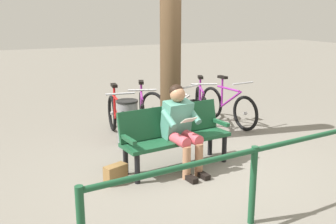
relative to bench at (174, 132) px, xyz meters
The scene contains 12 objects.
ground_plane 0.64m from the bench, 143.22° to the left, with size 40.00×40.00×0.00m, color slate.
bench is the anchor object (origin of this frame).
person_reading 0.23m from the bench, 98.10° to the left, with size 0.52×0.80×1.20m.
handbag 1.03m from the bench, 11.59° to the left, with size 0.30×0.14×0.24m, color olive.
tree_trunk 1.72m from the bench, 113.02° to the right, with size 0.35×0.35×3.48m, color #4C3823.
litter_bin 1.12m from the bench, 73.59° to the right, with size 0.35×0.35×0.78m.
bicycle_red 2.44m from the bench, 141.54° to the right, with size 0.48×1.68×0.94m.
bicycle_purple 2.22m from the bench, 129.69° to the right, with size 0.75×1.57×0.94m.
bicycle_blue 1.80m from the bench, 115.76° to the right, with size 0.77×1.55×0.94m.
bicycle_orange 1.69m from the bench, 95.70° to the right, with size 0.68×1.60×0.94m.
bicycle_green 1.61m from the bench, 77.70° to the right, with size 0.48×1.67×0.94m.
railing_fence 1.76m from the bench, 91.48° to the left, with size 3.68×0.41×0.85m.
Camera 1 is at (2.63, 4.53, 2.16)m, focal length 42.02 mm.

